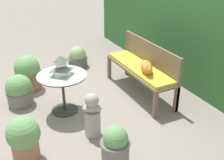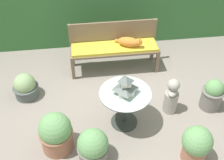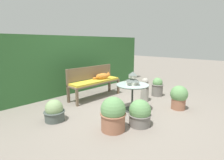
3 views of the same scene
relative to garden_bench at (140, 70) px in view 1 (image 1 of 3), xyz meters
name	(u,v)px [view 1 (image 1 of 3)]	position (x,y,z in m)	size (l,w,h in m)	color
ground	(84,103)	(-0.12, -1.03, -0.47)	(30.00, 30.00, 0.00)	gray
foliage_hedge_back	(195,33)	(-0.12, 1.29, 0.45)	(6.40, 0.84, 1.83)	#336633
garden_bench	(140,70)	(0.00, 0.00, 0.00)	(1.67, 0.46, 0.54)	brown
bench_backrest	(150,56)	(0.00, 0.21, 0.22)	(1.67, 0.06, 0.93)	brown
cat	(147,67)	(0.27, -0.04, 0.16)	(0.48, 0.37, 0.21)	orange
patio_table	(63,83)	(-0.03, -1.40, 0.05)	(0.78, 0.78, 0.65)	#2D332D
pagoda_birdhouse	(61,67)	(-0.03, -1.40, 0.32)	(0.30, 0.30, 0.31)	silver
garden_bust	(92,116)	(0.77, -1.24, -0.15)	(0.26, 0.31, 0.67)	#A39E93
potted_plant_bench_right	(115,147)	(1.47, -1.24, -0.18)	(0.37, 0.37, 0.57)	slate
potted_plant_patio_mid	(19,91)	(-0.57, -2.00, -0.22)	(0.46, 0.46, 0.54)	slate
potted_plant_hedge_corner	(78,58)	(-1.64, -0.57, -0.26)	(0.44, 0.44, 0.46)	#4C5651
potted_plant_table_far	(28,73)	(-1.08, -1.75, -0.15)	(0.49, 0.49, 0.65)	#9E664C
potted_plant_table_near	(24,138)	(0.84, -2.19, -0.15)	(0.42, 0.42, 0.60)	#9E664C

